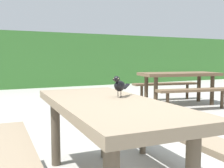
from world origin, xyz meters
The scene contains 4 objects.
hedge_wall centered at (0.00, 9.19, 1.00)m, with size 28.00×2.33×2.01m, color #428438.
picnic_table_foreground centered at (-0.32, 0.16, 0.56)m, with size 1.76×1.84×0.74m.
bird_grackle centered at (-0.15, 0.28, 0.84)m, with size 0.25×0.19×0.18m.
picnic_table_mid_left centered at (2.93, 3.13, 0.56)m, with size 2.00×1.98×0.74m.
Camera 1 is at (-1.22, -1.73, 1.07)m, focal length 43.26 mm.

